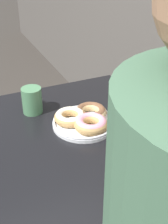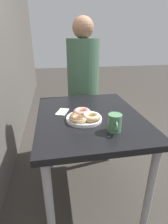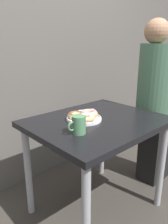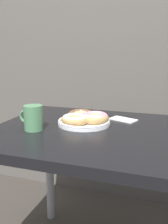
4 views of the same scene
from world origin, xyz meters
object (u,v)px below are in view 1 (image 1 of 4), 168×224
at_px(dining_table, 80,160).
at_px(coffee_mug, 32,100).
at_px(napkin, 137,138).
at_px(donut_plate, 84,119).

height_order(dining_table, coffee_mug, coffee_mug).
relative_size(dining_table, coffee_mug, 7.85).
bearing_deg(coffee_mug, dining_table, 20.57).
relative_size(coffee_mug, napkin, 0.81).
xyz_separation_m(dining_table, donut_plate, (-0.08, 0.05, 0.13)).
bearing_deg(coffee_mug, donut_plate, 39.81).
distance_m(dining_table, coffee_mug, 0.32).
bearing_deg(donut_plate, dining_table, -34.77).
bearing_deg(dining_table, donut_plate, 145.23).
bearing_deg(dining_table, napkin, 66.26).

